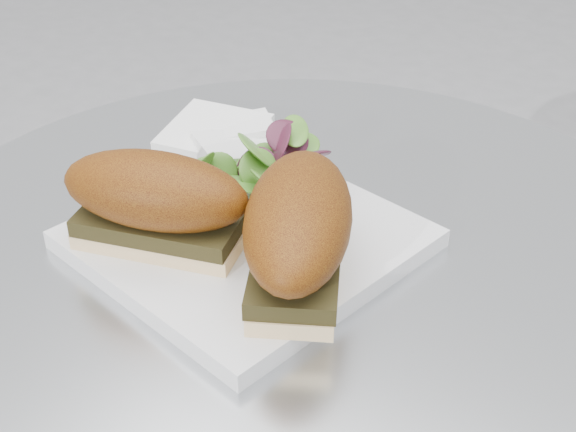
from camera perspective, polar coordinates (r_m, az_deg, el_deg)
name	(u,v)px	position (r m, az deg, el deg)	size (l,w,h in m)	color
plate	(247,239)	(0.67, -2.93, -1.64)	(0.24, 0.24, 0.02)	white
sandwich_left	(156,200)	(0.63, -9.39, 1.12)	(0.16, 0.10, 0.08)	beige
sandwich_right	(298,228)	(0.59, 0.74, -0.84)	(0.15, 0.19, 0.08)	beige
salad	(259,158)	(0.72, -2.11, 4.12)	(0.11, 0.11, 0.05)	#569932
napkin	(225,148)	(0.80, -4.47, 4.85)	(0.12, 0.12, 0.02)	white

